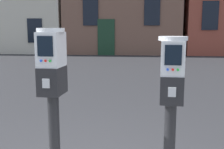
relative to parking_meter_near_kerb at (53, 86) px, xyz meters
The scene contains 2 objects.
parking_meter_near_kerb is the anchor object (origin of this frame).
parking_meter_twin_adjacent 0.93m from the parking_meter_near_kerb, ahead, with size 0.23×0.26×1.40m.
Camera 1 is at (0.52, -2.45, 1.61)m, focal length 45.32 mm.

